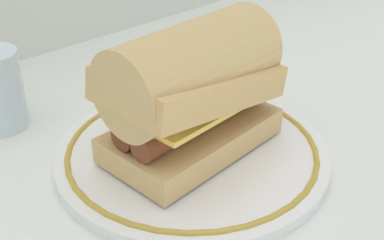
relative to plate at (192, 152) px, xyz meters
name	(u,v)px	position (x,y,z in m)	size (l,w,h in m)	color
ground_plane	(208,150)	(0.02, 0.00, -0.01)	(1.50, 1.50, 0.00)	silver
plate	(192,152)	(0.00, 0.00, 0.00)	(0.27, 0.27, 0.01)	white
sausage_sandwich	(192,88)	(0.00, 0.00, 0.07)	(0.18, 0.11, 0.13)	tan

